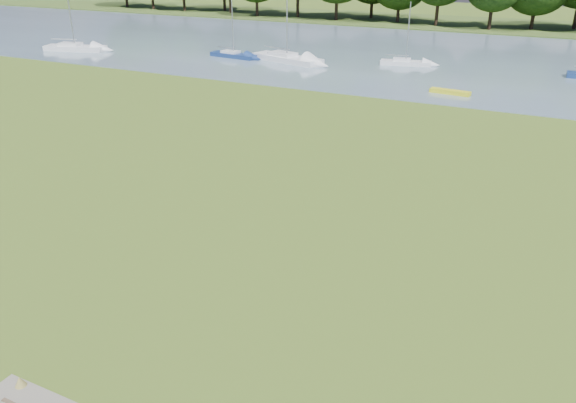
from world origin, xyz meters
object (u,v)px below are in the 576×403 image
at_px(sailboat_2, 405,61).
at_px(sailboat_5, 233,54).
at_px(kayak, 450,92).
at_px(sailboat_3, 286,56).
at_px(sailboat_1, 74,46).

distance_m(sailboat_2, sailboat_5, 18.02).
xyz_separation_m(kayak, sailboat_2, (-6.49, 10.26, 0.23)).
bearing_deg(sailboat_3, sailboat_5, -160.08).
height_order(kayak, sailboat_5, sailboat_5).
bearing_deg(sailboat_1, sailboat_3, -4.52).
bearing_deg(sailboat_2, sailboat_5, -179.73).
bearing_deg(sailboat_2, sailboat_3, -175.52).
height_order(kayak, sailboat_1, sailboat_1).
relative_size(kayak, sailboat_2, 0.53).
bearing_deg(sailboat_5, sailboat_1, -159.73).
distance_m(kayak, sailboat_3, 19.27).
height_order(sailboat_3, sailboat_5, sailboat_3).
distance_m(sailboat_3, sailboat_5, 6.12).
relative_size(sailboat_2, sailboat_5, 0.91).
bearing_deg(sailboat_1, kayak, -18.34).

